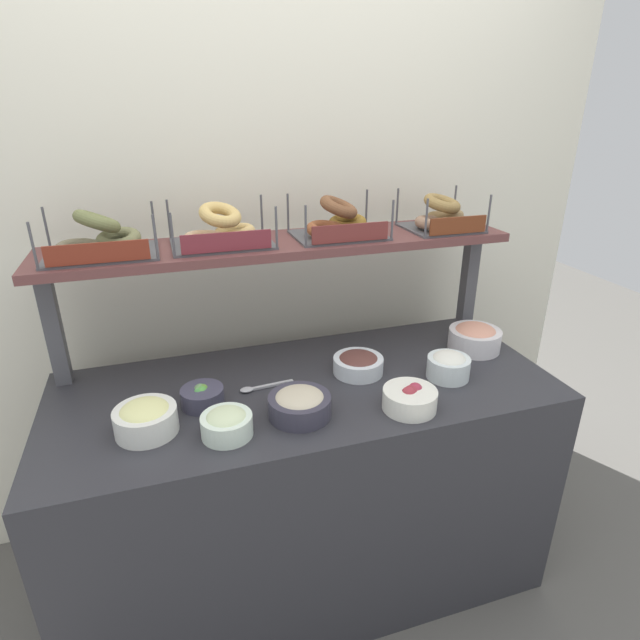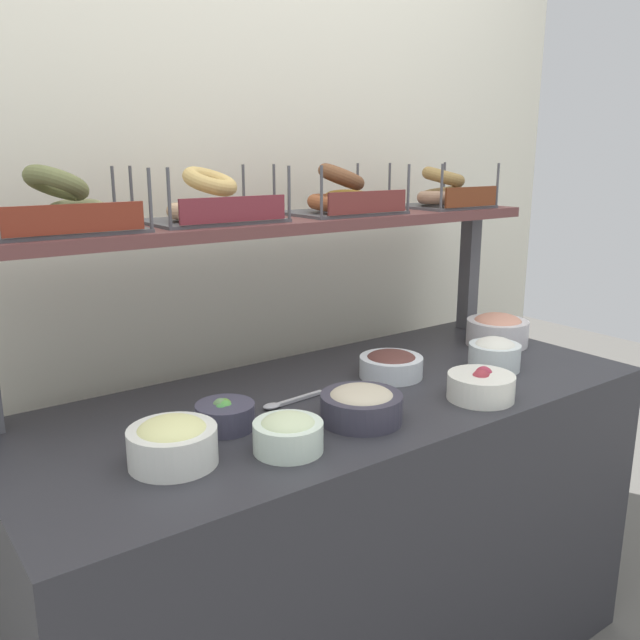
# 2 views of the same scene
# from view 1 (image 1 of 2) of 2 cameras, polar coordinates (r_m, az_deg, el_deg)

# --- Properties ---
(ground_plane) EXTENTS (8.00, 8.00, 0.00)m
(ground_plane) POSITION_cam_1_polar(r_m,az_deg,el_deg) (2.28, -1.27, -26.00)
(ground_plane) COLOR #595651
(back_wall) EXTENTS (2.87, 0.06, 2.40)m
(back_wall) POSITION_cam_1_polar(r_m,az_deg,el_deg) (2.09, -5.93, 8.52)
(back_wall) COLOR silver
(back_wall) RESTS_ON ground_plane
(deli_counter) EXTENTS (1.67, 0.70, 0.85)m
(deli_counter) POSITION_cam_1_polar(r_m,az_deg,el_deg) (1.98, -1.38, -17.93)
(deli_counter) COLOR #2D2D33
(deli_counter) RESTS_ON ground_plane
(shelf_riser_left) EXTENTS (0.05, 0.05, 0.40)m
(shelf_riser_left) POSITION_cam_1_polar(r_m,az_deg,el_deg) (1.87, -27.59, -0.80)
(shelf_riser_left) COLOR #4C4C51
(shelf_riser_left) RESTS_ON deli_counter
(shelf_riser_right) EXTENTS (0.05, 0.05, 0.40)m
(shelf_riser_right) POSITION_cam_1_polar(r_m,az_deg,el_deg) (2.18, 16.24, 4.21)
(shelf_riser_right) COLOR #4C4C51
(shelf_riser_right) RESTS_ON deli_counter
(upper_shelf) EXTENTS (1.63, 0.32, 0.03)m
(upper_shelf) POSITION_cam_1_polar(r_m,az_deg,el_deg) (1.81, -4.10, 8.41)
(upper_shelf) COLOR brown
(upper_shelf) RESTS_ON shelf_riser_left
(bowl_veggie_mix) EXTENTS (0.13, 0.13, 0.07)m
(bowl_veggie_mix) POSITION_cam_1_polar(r_m,az_deg,el_deg) (1.65, -12.98, -8.25)
(bowl_veggie_mix) COLOR #3E3D51
(bowl_veggie_mix) RESTS_ON deli_counter
(bowl_chocolate_spread) EXTENTS (0.17, 0.17, 0.07)m
(bowl_chocolate_spread) POSITION_cam_1_polar(r_m,az_deg,el_deg) (1.79, 4.28, -4.84)
(bowl_chocolate_spread) COLOR white
(bowl_chocolate_spread) RESTS_ON deli_counter
(bowl_tuna_salad) EXTENTS (0.19, 0.19, 0.08)m
(bowl_tuna_salad) POSITION_cam_1_polar(r_m,az_deg,el_deg) (1.55, -2.28, -9.30)
(bowl_tuna_salad) COLOR #393746
(bowl_tuna_salad) RESTS_ON deli_counter
(bowl_egg_salad) EXTENTS (0.18, 0.18, 0.10)m
(bowl_egg_salad) POSITION_cam_1_polar(r_m,az_deg,el_deg) (1.56, -18.86, -10.28)
(bowl_egg_salad) COLOR white
(bowl_egg_salad) RESTS_ON deli_counter
(bowl_beet_salad) EXTENTS (0.17, 0.17, 0.08)m
(bowl_beet_salad) POSITION_cam_1_polar(r_m,az_deg,el_deg) (1.61, 9.98, -8.60)
(bowl_beet_salad) COLOR white
(bowl_beet_salad) RESTS_ON deli_counter
(bowl_cream_cheese) EXTENTS (0.15, 0.15, 0.09)m
(bowl_cream_cheese) POSITION_cam_1_polar(r_m,az_deg,el_deg) (1.81, 14.13, -4.91)
(bowl_cream_cheese) COLOR white
(bowl_cream_cheese) RESTS_ON deli_counter
(bowl_lox_spread) EXTENTS (0.20, 0.20, 0.10)m
(bowl_lox_spread) POSITION_cam_1_polar(r_m,az_deg,el_deg) (2.03, 16.86, -1.84)
(bowl_lox_spread) COLOR silver
(bowl_lox_spread) RESTS_ON deli_counter
(bowl_scallion_spread) EXTENTS (0.15, 0.15, 0.08)m
(bowl_scallion_spread) POSITION_cam_1_polar(r_m,az_deg,el_deg) (1.50, -10.36, -11.24)
(bowl_scallion_spread) COLOR white
(bowl_scallion_spread) RESTS_ON deli_counter
(serving_spoon_near_plate) EXTENTS (0.18, 0.04, 0.01)m
(serving_spoon_near_plate) POSITION_cam_1_polar(r_m,az_deg,el_deg) (1.71, -6.87, -7.48)
(serving_spoon_near_plate) COLOR #B7B7BC
(serving_spoon_near_plate) RESTS_ON deli_counter
(bagel_basket_poppy) EXTENTS (0.34, 0.26, 0.15)m
(bagel_basket_poppy) POSITION_cam_1_polar(r_m,az_deg,el_deg) (1.74, -23.36, 8.10)
(bagel_basket_poppy) COLOR #4C4C51
(bagel_basket_poppy) RESTS_ON upper_shelf
(bagel_basket_plain) EXTENTS (0.33, 0.24, 0.14)m
(bagel_basket_plain) POSITION_cam_1_polar(r_m,az_deg,el_deg) (1.76, -10.97, 9.59)
(bagel_basket_plain) COLOR #4C4C51
(bagel_basket_plain) RESTS_ON upper_shelf
(bagel_basket_cinnamon_raisin) EXTENTS (0.32, 0.27, 0.15)m
(bagel_basket_cinnamon_raisin) POSITION_cam_1_polar(r_m,az_deg,el_deg) (1.84, 2.05, 10.71)
(bagel_basket_cinnamon_raisin) COLOR #4C4C51
(bagel_basket_cinnamon_raisin) RESTS_ON upper_shelf
(bagel_basket_everything) EXTENTS (0.27, 0.25, 0.14)m
(bagel_basket_everything) POSITION_cam_1_polar(r_m,az_deg,el_deg) (2.00, 13.32, 11.13)
(bagel_basket_everything) COLOR #4C4C51
(bagel_basket_everything) RESTS_ON upper_shelf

